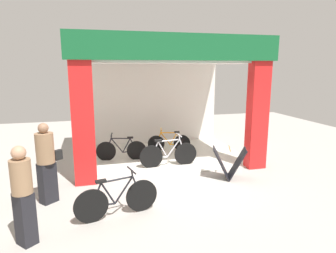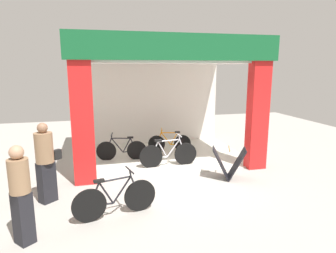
# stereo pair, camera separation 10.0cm
# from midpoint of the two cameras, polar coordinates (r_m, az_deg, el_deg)

# --- Properties ---
(ground_plane) EXTENTS (18.50, 18.50, 0.00)m
(ground_plane) POSITION_cam_midpoint_polar(r_m,az_deg,el_deg) (8.11, 1.95, -9.24)
(ground_plane) COLOR #9E9991
(ground_plane) RESTS_ON ground
(shop_facade) EXTENTS (5.45, 3.97, 3.68)m
(shop_facade) POSITION_cam_midpoint_polar(r_m,az_deg,el_deg) (9.40, -1.05, 5.98)
(shop_facade) COLOR beige
(shop_facade) RESTS_ON ground
(bicycle_inside_0) EXTENTS (1.53, 0.42, 0.85)m
(bicycle_inside_0) POSITION_cam_midpoint_polar(r_m,az_deg,el_deg) (9.30, -8.63, -4.45)
(bicycle_inside_0) COLOR black
(bicycle_inside_0) RESTS_ON ground
(bicycle_inside_1) EXTENTS (1.45, 0.40, 0.81)m
(bicycle_inside_1) POSITION_cam_midpoint_polar(r_m,az_deg,el_deg) (10.12, 0.61, -3.12)
(bicycle_inside_1) COLOR black
(bicycle_inside_1) RESTS_ON ground
(bicycle_inside_2) EXTENTS (1.72, 0.47, 0.94)m
(bicycle_inside_2) POSITION_cam_midpoint_polar(r_m,az_deg,el_deg) (8.61, 0.40, -5.35)
(bicycle_inside_2) COLOR black
(bicycle_inside_2) RESTS_ON ground
(bicycle_parked_0) EXTENTS (1.63, 0.49, 0.91)m
(bicycle_parked_0) POSITION_cam_midpoint_polar(r_m,az_deg,el_deg) (5.94, -9.67, -13.58)
(bicycle_parked_0) COLOR black
(bicycle_parked_0) RESTS_ON ground
(sandwich_board_sign) EXTENTS (0.98, 0.80, 0.83)m
(sandwich_board_sign) POSITION_cam_midpoint_polar(r_m,az_deg,el_deg) (7.87, 11.99, -6.99)
(sandwich_board_sign) COLOR black
(sandwich_board_sign) RESTS_ON ground
(pedestrian_0) EXTENTS (0.45, 0.45, 1.67)m
(pedestrian_0) POSITION_cam_midpoint_polar(r_m,az_deg,el_deg) (5.38, -26.09, -11.66)
(pedestrian_0) COLOR black
(pedestrian_0) RESTS_ON ground
(pedestrian_1) EXTENTS (0.58, 0.55, 1.74)m
(pedestrian_1) POSITION_cam_midpoint_polar(r_m,az_deg,el_deg) (6.77, -22.21, -6.22)
(pedestrian_1) COLOR black
(pedestrian_1) RESTS_ON ground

